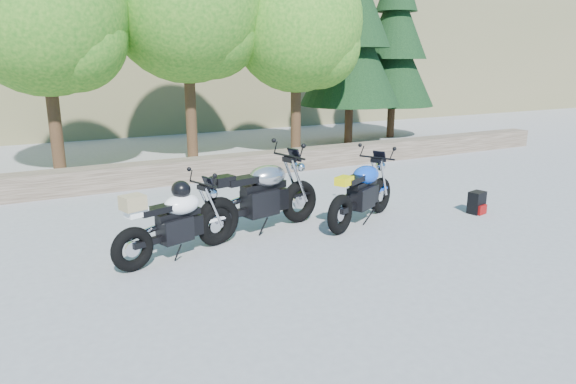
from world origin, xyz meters
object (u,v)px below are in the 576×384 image
object	(u,v)px
white_bike	(175,221)
backpack	(477,203)
silver_bike	(262,197)
blue_bike	(362,193)

from	to	relation	value
white_bike	backpack	size ratio (longest dim) A/B	4.75
silver_bike	white_bike	distance (m)	1.57
white_bike	backpack	bearing A→B (deg)	-22.40
blue_bike	backpack	world-z (taller)	blue_bike
white_bike	blue_bike	distance (m)	3.20
silver_bike	white_bike	bearing A→B (deg)	-176.99
silver_bike	backpack	xyz separation A→B (m)	(3.82, -0.85, -0.38)
white_bike	blue_bike	world-z (taller)	white_bike
silver_bike	backpack	bearing A→B (deg)	-25.65
blue_bike	backpack	xyz separation A→B (m)	(2.13, -0.53, -0.32)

